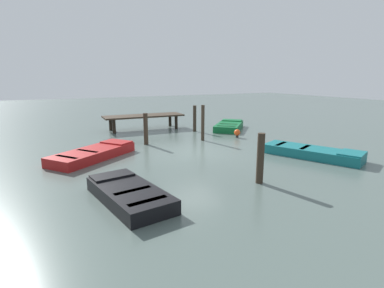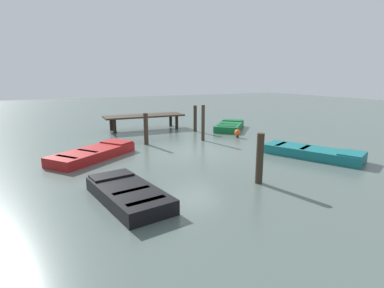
% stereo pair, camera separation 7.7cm
% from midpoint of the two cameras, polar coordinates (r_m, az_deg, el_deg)
% --- Properties ---
extents(ground_plane, '(80.00, 80.00, 0.00)m').
position_cam_midpoint_polar(ground_plane, '(14.09, 0.16, -1.39)').
color(ground_plane, '#4C5B56').
extents(dock_segment, '(5.21, 1.81, 0.95)m').
position_cam_midpoint_polar(dock_segment, '(20.12, -8.90, 5.10)').
color(dock_segment, '#33281E').
rests_on(dock_segment, ground_plane).
extents(rowboat_black, '(1.83, 3.32, 0.46)m').
position_cam_midpoint_polar(rowboat_black, '(8.71, -11.79, -9.15)').
color(rowboat_black, black).
rests_on(rowboat_black, ground_plane).
extents(rowboat_green, '(3.35, 3.43, 0.46)m').
position_cam_midpoint_polar(rowboat_green, '(20.13, 7.23, 3.38)').
color(rowboat_green, '#0F602D').
rests_on(rowboat_green, ground_plane).
extents(rowboat_teal, '(2.80, 4.21, 0.46)m').
position_cam_midpoint_polar(rowboat_teal, '(14.01, 22.01, -1.50)').
color(rowboat_teal, '#14666B').
rests_on(rowboat_teal, ground_plane).
extents(rowboat_red, '(3.97, 3.43, 0.46)m').
position_cam_midpoint_polar(rowboat_red, '(13.52, -17.96, -1.67)').
color(rowboat_red, maroon).
rests_on(rowboat_red, ground_plane).
extents(mooring_piling_mid_right, '(0.24, 0.24, 1.66)m').
position_cam_midpoint_polar(mooring_piling_mid_right, '(9.97, 12.88, -2.70)').
color(mooring_piling_mid_right, '#33281E').
rests_on(mooring_piling_mid_right, ground_plane).
extents(mooring_piling_center, '(0.23, 0.23, 1.61)m').
position_cam_midpoint_polar(mooring_piling_center, '(15.56, -8.55, 2.84)').
color(mooring_piling_center, '#33281E').
rests_on(mooring_piling_center, ground_plane).
extents(mooring_piling_far_left, '(0.18, 0.18, 1.93)m').
position_cam_midpoint_polar(mooring_piling_far_left, '(16.35, 2.24, 4.00)').
color(mooring_piling_far_left, '#33281E').
rests_on(mooring_piling_far_left, ground_plane).
extents(mooring_piling_near_left, '(0.21, 0.21, 1.65)m').
position_cam_midpoint_polar(mooring_piling_near_left, '(19.12, 0.71, 4.83)').
color(mooring_piling_near_left, '#33281E').
rests_on(mooring_piling_near_left, ground_plane).
extents(marker_buoy, '(0.36, 0.36, 0.48)m').
position_cam_midpoint_polar(marker_buoy, '(17.40, 8.73, 2.12)').
color(marker_buoy, '#262626').
rests_on(marker_buoy, ground_plane).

